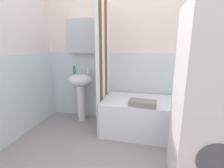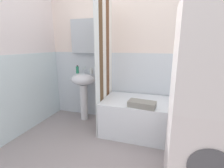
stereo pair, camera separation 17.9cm
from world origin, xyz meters
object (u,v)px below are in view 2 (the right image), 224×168
at_px(bathtub, 154,118).
at_px(body_wash_bottle, 204,94).
at_px(toothbrush_cup, 91,71).
at_px(towel_folded, 142,104).
at_px(washer_dryer_stack, 207,106).
at_px(soap_dispenser, 77,70).
at_px(shampoo_bottle, 195,95).
at_px(sink, 83,86).

relative_size(bathtub, body_wash_bottle, 6.67).
distance_m(toothbrush_cup, body_wash_bottle, 1.80).
bearing_deg(towel_folded, bathtub, 56.71).
bearing_deg(washer_dryer_stack, bathtub, 117.55).
xyz_separation_m(soap_dispenser, washer_dryer_stack, (1.80, -1.03, -0.08)).
distance_m(shampoo_bottle, towel_folded, 0.89).
bearing_deg(soap_dispenser, bathtub, -7.28).
distance_m(toothbrush_cup, shampoo_bottle, 1.69).
xyz_separation_m(soap_dispenser, body_wash_bottle, (2.02, 0.08, -0.28)).
bearing_deg(soap_dispenser, towel_folded, -19.57).
relative_size(toothbrush_cup, washer_dryer_stack, 0.06).
distance_m(soap_dispenser, bathtub, 1.51).
bearing_deg(shampoo_bottle, toothbrush_cup, -178.45).
xyz_separation_m(toothbrush_cup, shampoo_bottle, (1.67, 0.05, -0.29)).
bearing_deg(shampoo_bottle, bathtub, -154.85).
relative_size(bathtub, washer_dryer_stack, 0.92).
relative_size(sink, toothbrush_cup, 8.61).
height_order(toothbrush_cup, towel_folded, toothbrush_cup).
bearing_deg(towel_folded, shampoo_bottle, 35.33).
xyz_separation_m(sink, toothbrush_cup, (0.14, 0.05, 0.27)).
height_order(soap_dispenser, towel_folded, soap_dispenser).
bearing_deg(soap_dispenser, sink, -3.32).
height_order(bathtub, shampoo_bottle, shampoo_bottle).
distance_m(sink, bathtub, 1.31).
height_order(sink, toothbrush_cup, toothbrush_cup).
xyz_separation_m(body_wash_bottle, shampoo_bottle, (-0.11, 0.00, -0.03)).
height_order(bathtub, washer_dryer_stack, washer_dryer_stack).
bearing_deg(sink, washer_dryer_stack, -31.06).
relative_size(body_wash_bottle, towel_folded, 0.64).
height_order(body_wash_bottle, shampoo_bottle, body_wash_bottle).
height_order(toothbrush_cup, bathtub, toothbrush_cup).
distance_m(soap_dispenser, shampoo_bottle, 1.94).
bearing_deg(sink, toothbrush_cup, 19.80).
relative_size(shampoo_bottle, towel_folded, 0.49).
distance_m(sink, body_wash_bottle, 1.92).
bearing_deg(towel_folded, soap_dispenser, 160.43).
xyz_separation_m(body_wash_bottle, washer_dryer_stack, (-0.22, -1.11, 0.20)).
bearing_deg(toothbrush_cup, soap_dispenser, -169.72).
xyz_separation_m(sink, soap_dispenser, (-0.10, 0.01, 0.29)).
relative_size(body_wash_bottle, washer_dryer_stack, 0.14).
relative_size(shampoo_bottle, washer_dryer_stack, 0.11).
bearing_deg(towel_folded, sink, 159.00).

